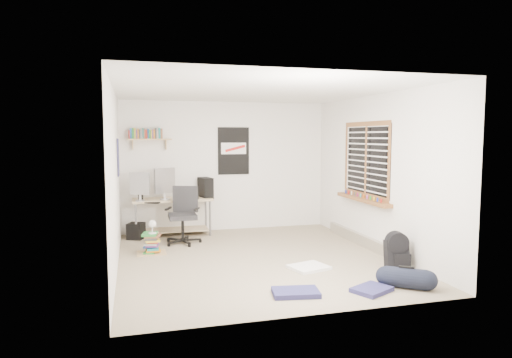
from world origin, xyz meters
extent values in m
cube|color=gray|center=(0.00, 0.00, -0.01)|extent=(4.00, 4.50, 0.01)
cube|color=white|center=(0.00, 0.00, 2.50)|extent=(4.00, 4.50, 0.01)
cube|color=silver|center=(0.00, 2.25, 1.25)|extent=(4.00, 0.01, 2.50)
cube|color=silver|center=(-2.00, 0.00, 1.25)|extent=(0.01, 4.50, 2.50)
cube|color=silver|center=(2.00, 0.00, 1.25)|extent=(0.01, 4.50, 2.50)
cube|color=tan|center=(-1.07, 2.00, 0.36)|extent=(1.53, 0.87, 0.66)
cube|color=#9F9FA4|center=(-1.65, 1.74, 0.85)|extent=(0.36, 0.22, 0.39)
cube|color=#B3B4B9|center=(-1.21, 1.81, 0.89)|extent=(0.41, 0.30, 0.46)
cube|color=black|center=(-0.45, 2.00, 0.86)|extent=(0.26, 0.42, 0.40)
cube|color=black|center=(-1.52, 1.74, 0.67)|extent=(0.47, 0.32, 0.02)
cube|color=black|center=(-1.64, 1.94, 0.74)|extent=(0.09, 0.09, 0.17)
cube|color=black|center=(-0.67, 1.74, 0.75)|extent=(0.10, 0.10, 0.19)
cube|color=#252527|center=(-0.96, 1.29, 0.49)|extent=(0.83, 0.83, 0.98)
cube|color=tan|center=(-1.45, 2.14, 1.78)|extent=(0.80, 0.22, 0.24)
cube|color=black|center=(0.15, 2.23, 1.55)|extent=(0.62, 0.03, 0.92)
cube|color=navy|center=(-1.99, 1.20, 1.50)|extent=(0.02, 0.42, 0.60)
cube|color=brown|center=(1.95, 0.30, 1.45)|extent=(0.10, 1.50, 1.26)
cube|color=#B7B2A8|center=(1.96, 0.30, 0.09)|extent=(0.08, 2.50, 0.18)
cube|color=black|center=(1.75, -1.01, 0.20)|extent=(0.35, 0.31, 0.41)
cylinder|color=black|center=(1.41, -1.76, 0.14)|extent=(0.35, 0.35, 0.49)
cube|color=white|center=(0.57, -0.70, 0.02)|extent=(0.59, 0.54, 0.04)
cube|color=navy|center=(0.03, -1.64, 0.03)|extent=(0.58, 0.42, 0.06)
cube|color=navy|center=(0.94, -1.77, 0.03)|extent=(0.55, 0.50, 0.06)
cube|color=olive|center=(-1.51, 0.73, 0.15)|extent=(0.59, 0.54, 0.33)
cube|color=silver|center=(-1.49, 0.71, 0.38)|extent=(0.18, 0.24, 0.21)
cube|color=black|center=(-1.73, 1.85, 0.14)|extent=(0.35, 0.35, 0.30)
camera|label=1|loc=(-1.76, -6.48, 1.84)|focal=32.00mm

